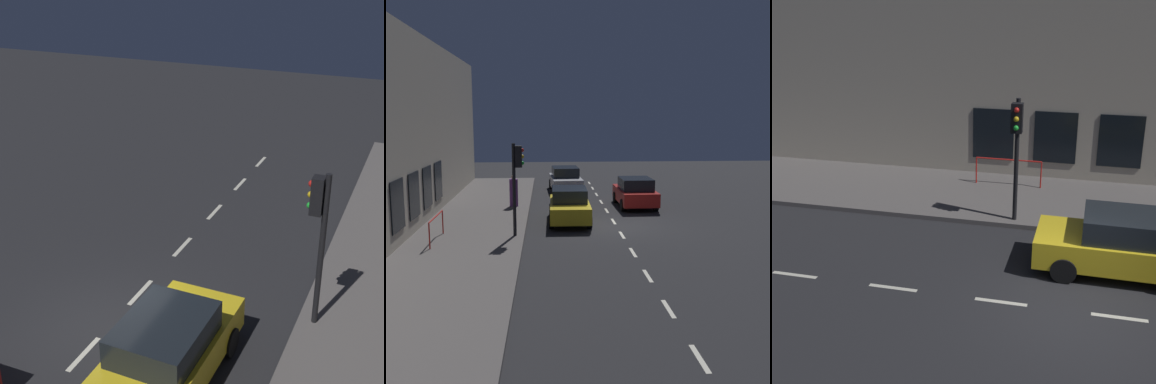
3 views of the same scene
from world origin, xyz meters
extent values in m
plane|color=#232326|center=(0.00, 0.00, 0.00)|extent=(60.00, 60.00, 0.00)
cube|color=beige|center=(0.00, -1.00, 0.00)|extent=(0.12, 1.20, 0.01)
cube|color=beige|center=(0.00, 1.60, 0.00)|extent=(0.12, 1.20, 0.01)
cube|color=beige|center=(0.00, 4.20, 0.00)|extent=(0.12, 1.20, 0.01)
cube|color=beige|center=(0.00, 6.80, 0.00)|extent=(0.12, 1.20, 0.01)
cube|color=beige|center=(0.00, 9.40, 0.00)|extent=(0.12, 1.20, 0.01)
cube|color=beige|center=(0.00, 12.00, 0.00)|extent=(0.12, 1.20, 0.01)
cylinder|color=black|center=(4.37, 1.95, 1.99)|extent=(0.13, 0.13, 3.68)
cube|color=black|center=(4.18, 1.95, 3.31)|extent=(0.26, 0.32, 0.84)
sphere|color=red|center=(4.04, 1.95, 3.56)|extent=(0.15, 0.15, 0.15)
sphere|color=gold|center=(4.04, 1.95, 3.31)|extent=(0.15, 0.15, 0.15)
sphere|color=green|center=(4.04, 1.95, 3.05)|extent=(0.15, 0.15, 0.15)
cube|color=gold|center=(2.05, -0.98, 0.63)|extent=(1.83, 4.09, 0.70)
cube|color=black|center=(2.05, -1.14, 1.28)|extent=(1.59, 2.14, 0.60)
cylinder|color=black|center=(1.24, 0.29, 0.32)|extent=(0.23, 0.64, 0.64)
cylinder|color=black|center=(2.89, 0.27, 0.32)|extent=(0.23, 0.64, 0.64)
camera|label=1|loc=(6.10, -9.11, 8.15)|focal=53.06mm
camera|label=2|loc=(3.09, 21.20, 4.94)|focal=45.95mm
camera|label=3|loc=(-10.20, -0.02, 6.58)|focal=49.31mm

